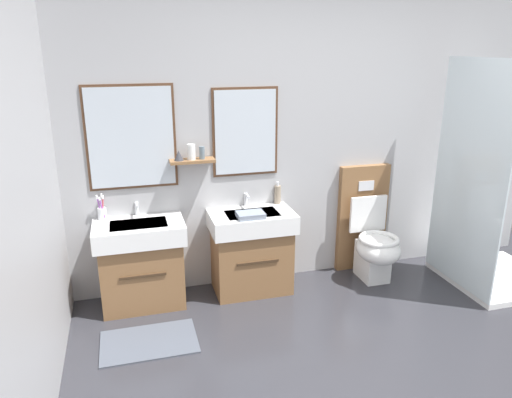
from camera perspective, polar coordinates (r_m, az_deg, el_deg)
wall_back at (r=4.29m, az=6.64°, el=7.97°), size 4.49×0.27×2.64m
bath_mat at (r=3.70m, az=-12.49°, el=-16.12°), size 0.68×0.44×0.01m
vanity_sink_left at (r=4.03m, az=-13.36°, el=-7.20°), size 0.70×0.46×0.71m
tap_on_left_sink at (r=4.03m, az=-13.88°, el=-0.97°), size 0.03×0.13×0.11m
vanity_sink_right at (r=4.14m, az=-0.55°, el=-5.96°), size 0.70×0.46×0.71m
tap_on_right_sink at (r=4.15m, az=-1.15°, el=0.09°), size 0.03×0.13×0.11m
toilet at (r=4.53m, az=13.27°, el=-4.33°), size 0.48×0.62×1.00m
toothbrush_cup at (r=4.03m, az=-17.70°, el=-1.48°), size 0.07×0.07×0.21m
soap_dispenser at (r=4.21m, az=2.56°, el=0.57°), size 0.06×0.06×0.20m
folded_hand_towel at (r=3.88m, az=-0.64°, el=-1.90°), size 0.22×0.16×0.04m
shower_tray at (r=4.69m, az=25.50°, el=-4.29°), size 0.90×0.86×1.95m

